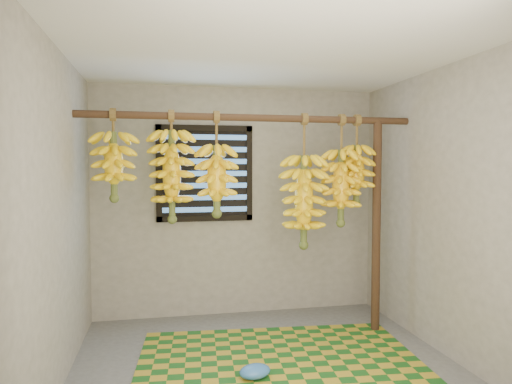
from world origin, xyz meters
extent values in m
cube|color=#525252|center=(0.00, 0.00, -0.01)|extent=(3.00, 3.00, 0.01)
cube|color=silver|center=(0.00, 0.00, 2.40)|extent=(3.00, 3.00, 0.01)
cube|color=slate|center=(0.00, 1.50, 1.20)|extent=(3.00, 0.01, 2.40)
cube|color=slate|center=(-1.50, 0.00, 1.20)|extent=(0.01, 3.00, 2.40)
cube|color=slate|center=(1.50, 0.00, 1.20)|extent=(0.01, 3.00, 2.40)
cube|color=black|center=(-0.35, 1.48, 1.50)|extent=(1.00, 0.04, 1.00)
cylinder|color=#402817|center=(0.00, 0.70, 2.00)|extent=(3.00, 0.06, 0.06)
cylinder|color=#402817|center=(1.20, 0.70, 1.00)|extent=(0.08, 0.08, 2.00)
cube|color=#175018|center=(0.11, 0.05, 0.01)|extent=(2.40, 1.99, 0.01)
ellipsoid|color=#2F67B1|center=(-0.14, -0.07, 0.06)|extent=(0.28, 0.24, 0.10)
cylinder|color=brown|center=(-1.18, 0.70, 1.93)|extent=(0.02, 0.02, 0.20)
cylinder|color=#4C5923|center=(-1.18, 0.70, 1.59)|extent=(0.06, 0.06, 0.53)
cylinder|color=brown|center=(-0.71, 0.70, 1.94)|extent=(0.02, 0.02, 0.18)
cylinder|color=#4C5923|center=(-0.71, 0.70, 1.51)|extent=(0.06, 0.06, 0.75)
cylinder|color=brown|center=(-0.32, 0.70, 1.88)|extent=(0.02, 0.02, 0.30)
cylinder|color=#4C5923|center=(-0.32, 0.70, 1.47)|extent=(0.06, 0.06, 0.58)
cylinder|color=brown|center=(0.84, 0.70, 1.86)|extent=(0.02, 0.02, 0.33)
cylinder|color=#4C5923|center=(0.84, 0.70, 1.39)|extent=(0.06, 0.06, 0.66)
cylinder|color=brown|center=(0.48, 0.70, 1.84)|extent=(0.02, 0.02, 0.39)
cylinder|color=#4C5923|center=(0.48, 0.70, 1.27)|extent=(0.06, 0.06, 0.80)
cylinder|color=brown|center=(0.99, 0.70, 1.89)|extent=(0.02, 0.02, 0.29)
cylinder|color=#4C5923|center=(0.99, 0.70, 1.51)|extent=(0.06, 0.06, 0.52)
camera|label=1|loc=(-0.80, -3.28, 1.55)|focal=32.00mm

